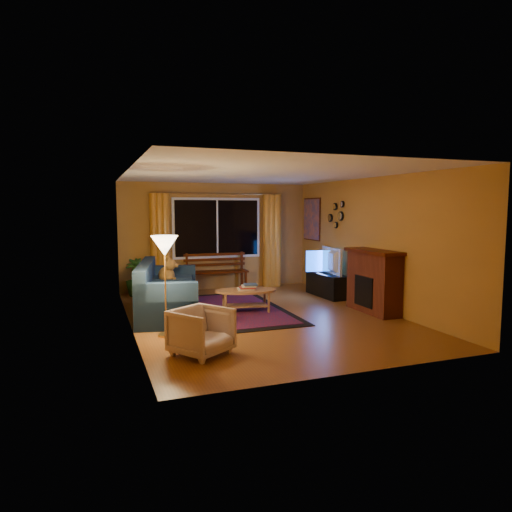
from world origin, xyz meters
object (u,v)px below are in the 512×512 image
object	(u,v)px
bench	(216,281)
coffee_table	(246,301)
armchair	(201,329)
floor_lamp	(165,286)
sofa	(169,289)
tv_console	(327,285)

from	to	relation	value
bench	coffee_table	world-z (taller)	bench
armchair	floor_lamp	world-z (taller)	floor_lamp
sofa	coffee_table	bearing A→B (deg)	0.22
bench	armchair	distance (m)	4.70
sofa	coffee_table	world-z (taller)	sofa
sofa	coffee_table	distance (m)	1.43
armchair	floor_lamp	size ratio (longest dim) A/B	0.45
armchair	tv_console	distance (m)	4.60
bench	armchair	world-z (taller)	armchair
bench	floor_lamp	world-z (taller)	floor_lamp
bench	armchair	size ratio (longest dim) A/B	2.15
floor_lamp	coffee_table	size ratio (longest dim) A/B	1.32
armchair	tv_console	size ratio (longest dim) A/B	0.57
bench	floor_lamp	bearing A→B (deg)	-114.09
floor_lamp	coffee_table	distance (m)	2.06
sofa	tv_console	bearing A→B (deg)	20.13
sofa	floor_lamp	world-z (taller)	floor_lamp
bench	coffee_table	xyz separation A→B (m)	(-0.07, -2.31, -0.01)
armchair	coffee_table	size ratio (longest dim) A/B	0.60
floor_lamp	coffee_table	bearing A→B (deg)	34.06
sofa	coffee_table	xyz separation A→B (m)	(1.37, -0.27, -0.27)
floor_lamp	armchair	bearing A→B (deg)	-74.56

